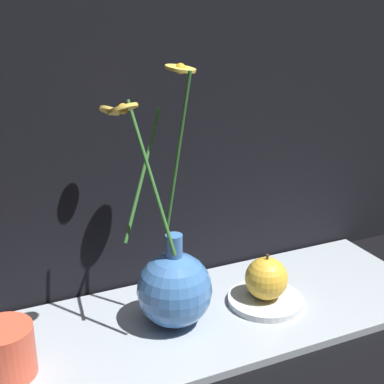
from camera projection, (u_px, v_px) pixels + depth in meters
ground_plane at (199, 323)px, 0.82m from camera, size 6.00×6.00×0.00m
shelf at (199, 319)px, 0.81m from camera, size 0.77×0.26×0.01m
vase_with_flowers at (175, 286)px, 0.77m from camera, size 0.16×0.15×0.38m
yellow_mug at (3, 352)px, 0.67m from camera, size 0.09×0.08×0.07m
saucer_plate at (265, 300)px, 0.85m from camera, size 0.12×0.12×0.01m
orange_fruit at (266, 278)px, 0.83m from camera, size 0.07×0.07×0.08m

